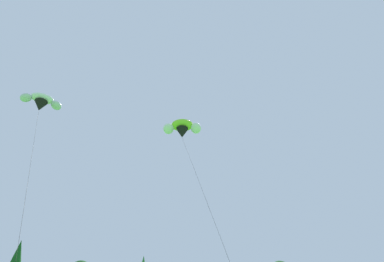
# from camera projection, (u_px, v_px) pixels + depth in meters

# --- Properties ---
(parafoil_kite_high_white) EXTENTS (4.62, 15.17, 20.09)m
(parafoil_kite_high_white) POSITION_uv_depth(u_px,v_px,m) (41.00, 102.00, 30.89)
(parafoil_kite_high_white) COLOR white
(parafoil_kite_mid_lime_white) EXTENTS (3.86, 14.51, 20.51)m
(parafoil_kite_mid_lime_white) POSITION_uv_depth(u_px,v_px,m) (182.00, 129.00, 34.22)
(parafoil_kite_mid_lime_white) COLOR #93D633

